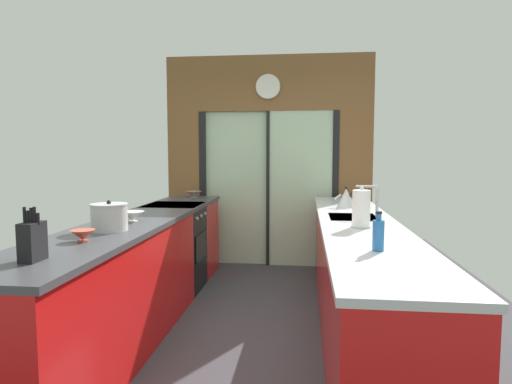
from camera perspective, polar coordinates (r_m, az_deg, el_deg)
ground_plane at (r=4.14m, az=-0.66°, el=-15.79°), size 5.04×7.60×0.02m
back_wall_unit at (r=5.65m, az=1.60°, el=5.73°), size 2.64×0.12×2.70m
left_counter_run at (r=3.78m, az=-15.66°, el=-10.45°), size 0.62×3.80×0.92m
right_counter_run at (r=3.70m, az=13.11°, el=-10.75°), size 0.62×3.80×0.92m
sink_faucet at (r=3.85m, az=15.07°, el=-0.51°), size 0.19×0.02×0.27m
oven_range at (r=4.80m, az=-10.58°, el=-7.12°), size 0.60×0.60×0.92m
mixing_bowl_near at (r=2.93m, az=-21.67°, el=-5.25°), size 0.15×0.15×0.07m
mixing_bowl_mid at (r=3.62m, az=-15.85°, el=-3.05°), size 0.19×0.19×0.08m
mixing_bowl_far at (r=5.45m, az=-8.13°, el=-0.26°), size 0.20×0.20×0.07m
knife_block at (r=2.49m, az=-27.16°, el=-5.67°), size 0.09×0.14×0.28m
stock_pot at (r=3.25m, az=-18.60°, el=-3.13°), size 0.26×0.26×0.22m
kettle at (r=4.49m, az=11.70°, el=-0.76°), size 0.27×0.19×0.22m
soap_bottle at (r=2.55m, az=15.68°, el=-5.35°), size 0.06×0.06×0.22m
paper_towel_roll at (r=3.29m, az=13.57°, el=-2.18°), size 0.15×0.15×0.30m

